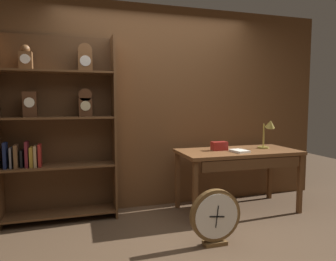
{
  "coord_description": "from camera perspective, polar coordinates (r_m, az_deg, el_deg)",
  "views": [
    {
      "loc": [
        -1.0,
        -2.55,
        1.37
      ],
      "look_at": [
        -0.02,
        0.7,
        1.05
      ],
      "focal_mm": 32.86,
      "sensor_mm": 36.0,
      "label": 1
    }
  ],
  "objects": [
    {
      "name": "ground_plane",
      "position": [
        3.06,
        4.45,
        -21.27
      ],
      "size": [
        10.0,
        10.0,
        0.0
      ],
      "primitive_type": "plane",
      "color": "#4C3826"
    },
    {
      "name": "open_repair_manual",
      "position": [
        3.8,
        13.14,
        -3.71
      ],
      "size": [
        0.19,
        0.24,
        0.02
      ],
      "primitive_type": "cube",
      "rotation": [
        0.0,
        0.0,
        0.15
      ],
      "color": "silver",
      "rests_on": "workbench"
    },
    {
      "name": "round_clock_large",
      "position": [
        3.07,
        8.77,
        -15.56
      ],
      "size": [
        0.5,
        0.11,
        0.54
      ],
      "color": "brown",
      "rests_on": "ground"
    },
    {
      "name": "back_wood_panel",
      "position": [
        4.02,
        -2.38,
        4.31
      ],
      "size": [
        4.8,
        0.05,
        2.6
      ],
      "primitive_type": "cube",
      "color": "brown",
      "rests_on": "ground"
    },
    {
      "name": "bookshelf",
      "position": [
        3.73,
        -19.89,
        0.44
      ],
      "size": [
        1.27,
        0.33,
        2.13
      ],
      "color": "brown",
      "rests_on": "ground"
    },
    {
      "name": "workbench",
      "position": [
        3.93,
        13.02,
        -4.79
      ],
      "size": [
        1.48,
        0.71,
        0.77
      ],
      "color": "brown",
      "rests_on": "ground"
    },
    {
      "name": "desk_lamp",
      "position": [
        4.16,
        18.12,
        0.19
      ],
      "size": [
        0.21,
        0.21,
        0.39
      ],
      "color": "olive",
      "rests_on": "workbench"
    },
    {
      "name": "toolbox_small",
      "position": [
        3.88,
        9.49,
        -2.85
      ],
      "size": [
        0.19,
        0.11,
        0.11
      ],
      "primitive_type": "cube",
      "color": "maroon",
      "rests_on": "workbench"
    }
  ]
}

